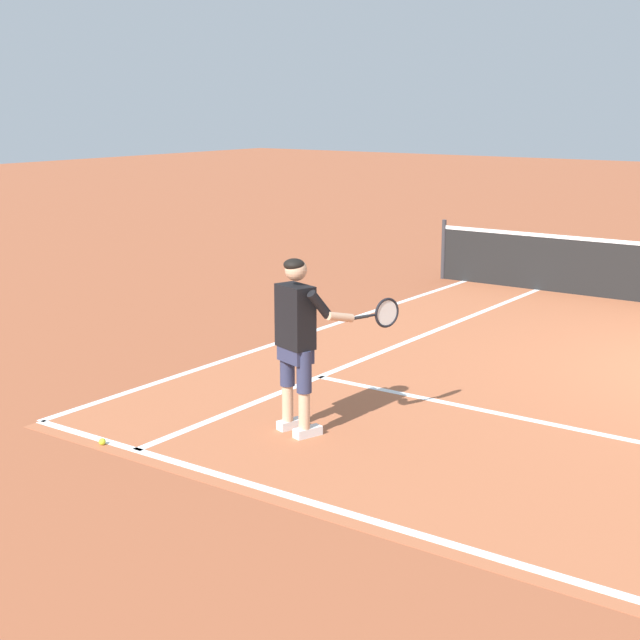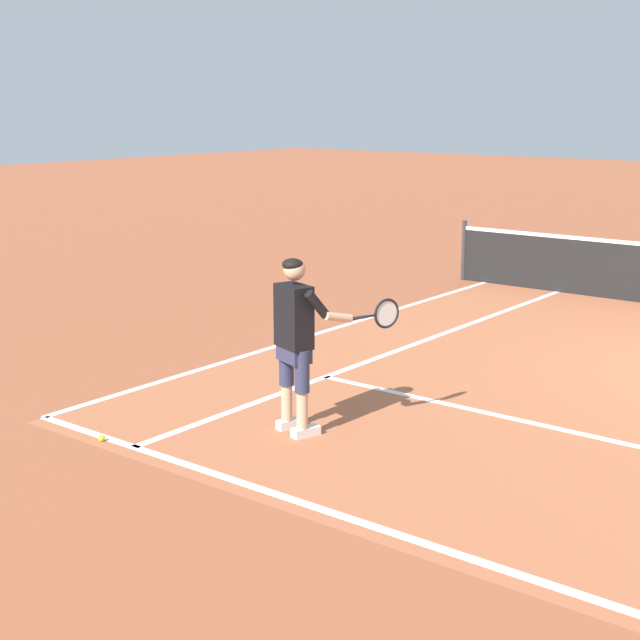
# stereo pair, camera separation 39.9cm
# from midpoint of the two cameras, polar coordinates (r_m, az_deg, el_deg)

# --- Properties ---
(line_baseline) EXTENTS (10.98, 0.10, 0.01)m
(line_baseline) POSITION_cam_midpoint_polar(r_m,az_deg,el_deg) (6.70, 15.34, -15.20)
(line_baseline) COLOR white
(line_baseline) RESTS_ON ground
(line_singles_left) EXTENTS (0.10, 9.30, 0.01)m
(line_singles_left) POSITION_cam_midpoint_polar(r_m,az_deg,el_deg) (12.35, 6.24, -1.63)
(line_singles_left) COLOR white
(line_singles_left) RESTS_ON ground
(line_doubles_left) EXTENTS (0.10, 9.30, 0.01)m
(line_doubles_left) POSITION_cam_midpoint_polar(r_m,az_deg,el_deg) (13.10, 1.14, -0.70)
(line_doubles_left) COLOR white
(line_doubles_left) RESTS_ON ground
(tennis_player) EXTENTS (0.90, 1.02, 1.71)m
(tennis_player) POSITION_cam_midpoint_polar(r_m,az_deg,el_deg) (8.88, -0.13, -0.84)
(tennis_player) COLOR white
(tennis_player) RESTS_ON ground
(tennis_ball_near_feet) EXTENTS (0.07, 0.07, 0.07)m
(tennis_ball_near_feet) POSITION_cam_midpoint_polar(r_m,az_deg,el_deg) (9.12, -11.89, -7.04)
(tennis_ball_near_feet) COLOR #CCE02D
(tennis_ball_near_feet) RESTS_ON ground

